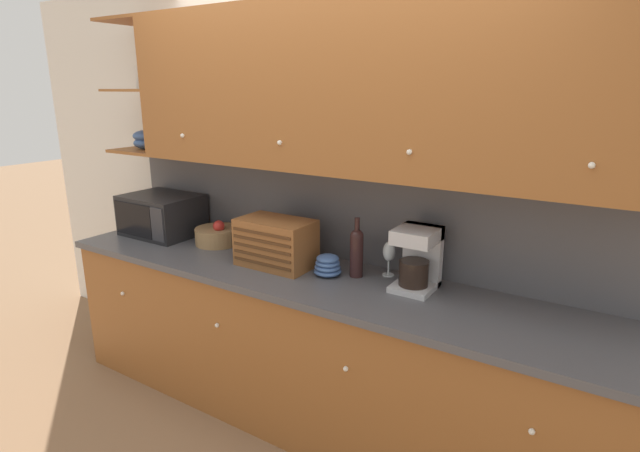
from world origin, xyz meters
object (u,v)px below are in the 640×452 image
fruit_basket (218,235)px  coffee_maker (418,258)px  microwave (162,215)px  bread_box (276,243)px  bowl_stack_on_counter (328,266)px  wine_bottle (357,250)px  mug (259,240)px  wine_glass (389,253)px

fruit_basket → coffee_maker: (1.40, -0.00, 0.11)m
microwave → bread_box: 1.07m
bread_box → bowl_stack_on_counter: bearing=4.5°
coffee_maker → bowl_stack_on_counter: bearing=-168.8°
bowl_stack_on_counter → wine_bottle: (0.14, 0.07, 0.09)m
mug → wine_glass: wine_glass is taller
fruit_basket → bowl_stack_on_counter: size_ratio=1.91×
microwave → wine_glass: bearing=4.2°
bowl_stack_on_counter → wine_glass: wine_glass is taller
fruit_basket → wine_glass: size_ratio=1.50×
wine_glass → coffee_maker: 0.22m
bread_box → bowl_stack_on_counter: size_ratio=2.83×
fruit_basket → mug: size_ratio=3.27×
fruit_basket → bread_box: size_ratio=0.67×
coffee_maker → mug: bearing=174.7°
fruit_basket → wine_bottle: (1.06, -0.02, 0.09)m
mug → bread_box: bread_box is taller
fruit_basket → coffee_maker: coffee_maker is taller
bread_box → wine_glass: (0.62, 0.20, -0.01)m
bread_box → coffee_maker: (0.82, 0.12, 0.03)m
microwave → mug: 0.77m
wine_glass → wine_bottle: bearing=-144.1°
wine_glass → mug: bearing=178.5°
microwave → fruit_basket: (0.48, 0.04, -0.08)m
bread_box → wine_bottle: bearing=11.7°
microwave → bowl_stack_on_counter: size_ratio=3.34×
microwave → fruit_basket: bearing=5.1°
mug → wine_glass: size_ratio=0.46×
mug → wine_bottle: 0.81m
wine_bottle → wine_glass: size_ratio=1.70×
bowl_stack_on_counter → wine_glass: (0.29, 0.18, 0.08)m
bowl_stack_on_counter → coffee_maker: (0.48, 0.10, 0.11)m
fruit_basket → bowl_stack_on_counter: fruit_basket is taller
microwave → coffee_maker: coffee_maker is taller
microwave → bread_box: (1.07, -0.08, -0.00)m
bread_box → wine_glass: bearing=18.1°
microwave → wine_glass: (1.69, 0.12, -0.01)m
mug → wine_bottle: wine_bottle is taller
bread_box → bowl_stack_on_counter: bread_box is taller
microwave → fruit_basket: size_ratio=1.75×
fruit_basket → wine_bottle: wine_bottle is taller
wine_glass → fruit_basket: bearing=-176.2°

